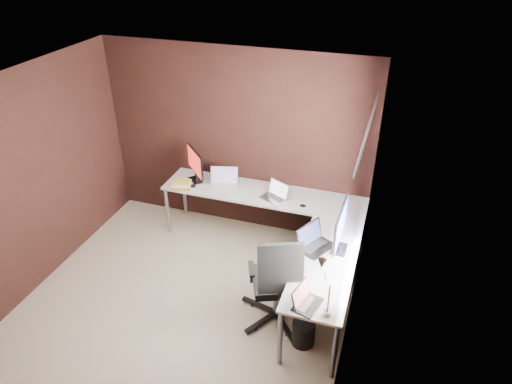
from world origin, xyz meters
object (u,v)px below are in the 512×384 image
monitor_right (340,227)px  laptop_silver (276,195)px  desk_lamp (324,280)px  laptop_white (224,182)px  drawer_pedestal (329,249)px  monitor_left (195,164)px  laptop_black_small (305,301)px  book_stack (182,185)px  laptop_black_big (314,242)px  office_chair (277,296)px  wastebasket (303,333)px

monitor_right → laptop_silver: monitor_right is taller
desk_lamp → laptop_white: bearing=141.0°
laptop_white → drawer_pedestal: bearing=-28.0°
laptop_white → monitor_left: bearing=163.4°
laptop_white → laptop_black_small: size_ratio=1.24×
book_stack → laptop_silver: bearing=5.3°
monitor_right → monitor_left: bearing=68.3°
laptop_white → book_stack: (-0.52, -0.21, -0.01)m
laptop_silver → laptop_black_big: laptop_black_big is taller
drawer_pedestal → laptop_black_small: size_ratio=1.80×
laptop_black_big → desk_lamp: desk_lamp is taller
laptop_black_big → laptop_black_small: (0.10, -0.88, -0.01)m
laptop_black_small → laptop_silver: bearing=38.3°
monitor_right → office_chair: bearing=134.1°
monitor_left → office_chair: monitor_left is taller
drawer_pedestal → office_chair: office_chair is taller
laptop_black_big → book_stack: (-1.91, 0.70, -0.02)m
laptop_black_small → wastebasket: size_ratio=1.20×
drawer_pedestal → laptop_black_big: laptop_black_big is taller
laptop_black_small → laptop_white: bearing=54.1°
drawer_pedestal → laptop_black_big: bearing=-100.8°
monitor_left → laptop_black_big: (1.81, -0.93, -0.20)m
wastebasket → laptop_silver: bearing=116.1°
monitor_right → drawer_pedestal: bearing=18.3°
book_stack → office_chair: 2.05m
monitor_left → book_stack: 0.33m
monitor_right → office_chair: monitor_right is taller
laptop_white → wastebasket: 2.27m
laptop_black_small → book_stack: bearing=66.1°
laptop_white → laptop_silver: size_ratio=1.05×
laptop_silver → laptop_black_small: size_ratio=1.19×
monitor_left → laptop_white: size_ratio=1.09×
monitor_left → book_stack: (-0.11, -0.23, -0.21)m
drawer_pedestal → laptop_white: size_ratio=1.45×
drawer_pedestal → laptop_silver: (-0.76, 0.27, 0.48)m
office_chair → monitor_right: bearing=19.4°
laptop_silver → desk_lamp: 1.96m
laptop_black_big → laptop_black_small: bearing=-145.7°
monitor_right → laptop_black_small: monitor_right is taller
monitor_right → office_chair: size_ratio=0.54×
monitor_left → laptop_white: monitor_left is taller
office_chair → wastebasket: bearing=-56.1°
laptop_black_small → book_stack: laptop_black_small is taller
laptop_white → desk_lamp: desk_lamp is taller
office_chair → laptop_silver: bearing=84.0°
laptop_silver → wastebasket: laptop_silver is taller
laptop_silver → drawer_pedestal: bearing=8.3°
monitor_right → laptop_white: bearing=63.7°
book_stack → office_chair: office_chair is taller
desk_lamp → laptop_black_big: bearing=114.7°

